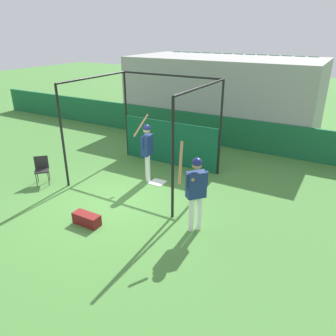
{
  "coord_description": "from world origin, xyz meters",
  "views": [
    {
      "loc": [
        5.2,
        -6.12,
        4.38
      ],
      "look_at": [
        1.27,
        0.75,
        1.0
      ],
      "focal_mm": 35.0,
      "sensor_mm": 36.0,
      "label": 1
    }
  ],
  "objects_px": {
    "player_batter": "(147,147)",
    "player_waiting": "(196,187)",
    "folding_chair": "(42,167)",
    "equipment_bag": "(87,219)"
  },
  "relations": [
    {
      "from": "player_batter",
      "to": "player_waiting",
      "type": "height_order",
      "value": "player_waiting"
    },
    {
      "from": "player_waiting",
      "to": "folding_chair",
      "type": "relative_size",
      "value": 2.57
    },
    {
      "from": "player_waiting",
      "to": "folding_chair",
      "type": "bearing_deg",
      "value": -48.28
    },
    {
      "from": "folding_chair",
      "to": "equipment_bag",
      "type": "bearing_deg",
      "value": 113.16
    },
    {
      "from": "folding_chair",
      "to": "player_waiting",
      "type": "bearing_deg",
      "value": 134.54
    },
    {
      "from": "player_waiting",
      "to": "folding_chair",
      "type": "height_order",
      "value": "player_waiting"
    },
    {
      "from": "player_waiting",
      "to": "equipment_bag",
      "type": "xyz_separation_m",
      "value": [
        -2.36,
        -1.08,
        -0.97
      ]
    },
    {
      "from": "player_batter",
      "to": "player_waiting",
      "type": "relative_size",
      "value": 0.91
    },
    {
      "from": "player_waiting",
      "to": "equipment_bag",
      "type": "bearing_deg",
      "value": -23.47
    },
    {
      "from": "player_waiting",
      "to": "equipment_bag",
      "type": "relative_size",
      "value": 3.08
    }
  ]
}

